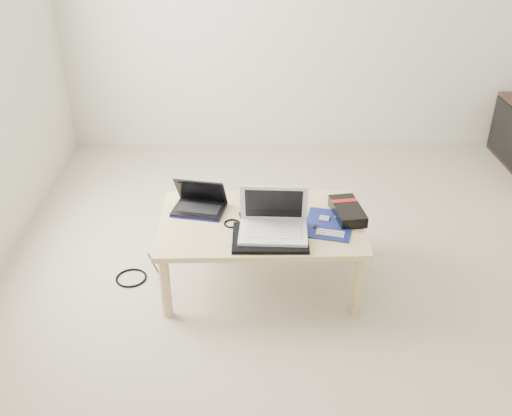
{
  "coord_description": "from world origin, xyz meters",
  "views": [
    {
      "loc": [
        -0.52,
        -2.63,
        2.01
      ],
      "look_at": [
        -0.47,
        0.03,
        0.48
      ],
      "focal_mm": 40.0,
      "sensor_mm": 36.0,
      "label": 1
    }
  ],
  "objects_px": {
    "coffee_table": "(261,228)",
    "white_laptop": "(273,222)",
    "gpu_box": "(347,211)",
    "netbook": "(200,203)"
  },
  "relations": [
    {
      "from": "netbook",
      "to": "gpu_box",
      "type": "height_order",
      "value": "netbook"
    },
    {
      "from": "netbook",
      "to": "gpu_box",
      "type": "xyz_separation_m",
      "value": [
        0.82,
        -0.09,
        -0.01
      ]
    },
    {
      "from": "netbook",
      "to": "white_laptop",
      "type": "bearing_deg",
      "value": -33.37
    },
    {
      "from": "white_laptop",
      "to": "gpu_box",
      "type": "bearing_deg",
      "value": 23.13
    },
    {
      "from": "gpu_box",
      "to": "netbook",
      "type": "bearing_deg",
      "value": 174.01
    },
    {
      "from": "coffee_table",
      "to": "gpu_box",
      "type": "height_order",
      "value": "gpu_box"
    },
    {
      "from": "white_laptop",
      "to": "gpu_box",
      "type": "distance_m",
      "value": 0.46
    },
    {
      "from": "gpu_box",
      "to": "white_laptop",
      "type": "bearing_deg",
      "value": -156.87
    },
    {
      "from": "coffee_table",
      "to": "white_laptop",
      "type": "height_order",
      "value": "white_laptop"
    },
    {
      "from": "coffee_table",
      "to": "gpu_box",
      "type": "xyz_separation_m",
      "value": [
        0.48,
        0.04,
        0.08
      ]
    }
  ]
}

